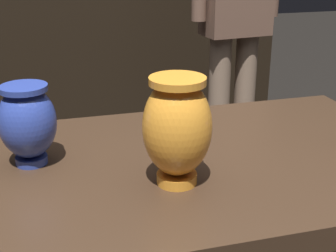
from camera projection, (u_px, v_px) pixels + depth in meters
name	position (u px, v px, depth m)	size (l,w,h in m)	color
back_display_shelf	(74.00, 63.00, 3.12)	(2.60, 0.40, 0.99)	black
vase_centerpiece	(177.00, 127.00, 0.90)	(0.13, 0.13, 0.21)	orange
vase_tall_behind	(27.00, 122.00, 0.99)	(0.12, 0.12, 0.17)	#2D429E
visitor_near_right	(236.00, 3.00, 2.33)	(0.47, 0.21, 1.63)	#846B56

